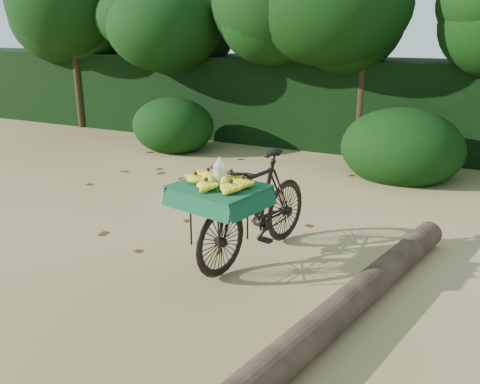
% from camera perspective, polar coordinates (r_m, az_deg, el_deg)
% --- Properties ---
extents(ground, '(80.00, 80.00, 0.00)m').
position_cam_1_polar(ground, '(5.59, -6.02, -7.60)').
color(ground, tan).
rests_on(ground, ground).
extents(vendor_bicycle, '(1.05, 2.00, 1.16)m').
position_cam_1_polar(vendor_bicycle, '(5.41, 1.62, -1.60)').
color(vendor_bicycle, black).
rests_on(vendor_bicycle, ground).
extents(fallen_log, '(1.12, 3.87, 0.28)m').
position_cam_1_polar(fallen_log, '(4.62, 12.43, -11.80)').
color(fallen_log, brown).
rests_on(fallen_log, ground).
extents(hedge_backdrop, '(26.00, 1.80, 1.80)m').
position_cam_1_polar(hedge_backdrop, '(10.99, 11.81, 9.76)').
color(hedge_backdrop, black).
rests_on(hedge_backdrop, ground).
extents(tree_row, '(14.50, 2.00, 4.00)m').
position_cam_1_polar(tree_row, '(10.32, 7.40, 15.61)').
color(tree_row, black).
rests_on(tree_row, ground).
extents(bush_clumps, '(8.80, 1.70, 0.90)m').
position_cam_1_polar(bush_clumps, '(9.04, 11.39, 5.15)').
color(bush_clumps, black).
rests_on(bush_clumps, ground).
extents(leaf_litter, '(7.00, 7.30, 0.01)m').
position_cam_1_polar(leaf_litter, '(6.09, -2.76, -5.22)').
color(leaf_litter, '#482713').
rests_on(leaf_litter, ground).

